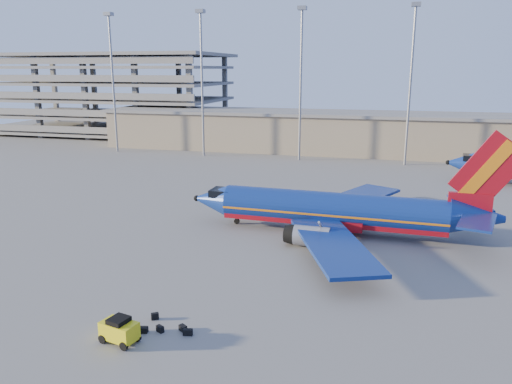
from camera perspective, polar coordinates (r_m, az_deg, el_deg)
ground at (r=54.11m, az=1.42°, el=-4.89°), size 220.00×220.00×0.00m
terminal_building at (r=108.61m, az=14.00°, el=6.55°), size 122.00×16.00×8.50m
parking_garage at (r=144.41m, az=-16.07°, el=11.10°), size 62.00×32.00×21.40m
light_mast_row at (r=96.06m, az=11.22°, el=13.72°), size 101.60×1.60×28.65m
aircraft_main at (r=54.52m, az=9.54°, el=-2.16°), size 34.84×33.51×11.80m
baggage_tug at (r=34.84m, az=-15.36°, el=-14.93°), size 2.68×1.96×1.74m
luggage_pile at (r=35.90m, az=-10.26°, el=-14.97°), size 3.75×2.39×0.49m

